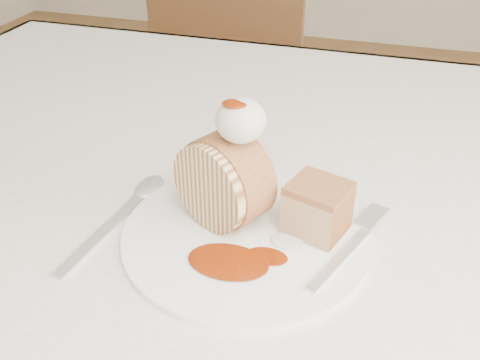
% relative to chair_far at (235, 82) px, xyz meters
% --- Properties ---
extents(table, '(1.40, 0.90, 0.75)m').
position_rel_chair_far_xyz_m(table, '(0.34, -0.83, 0.17)').
color(table, white).
rests_on(table, ground).
extents(chair_far, '(0.42, 0.42, 0.86)m').
position_rel_chair_far_xyz_m(chair_far, '(0.00, 0.00, 0.00)').
color(chair_far, brown).
rests_on(chair_far, ground).
extents(plate, '(0.32, 0.32, 0.01)m').
position_rel_chair_far_xyz_m(plate, '(0.32, -0.98, 0.26)').
color(plate, white).
rests_on(plate, table).
extents(roulade_slice, '(0.11, 0.09, 0.10)m').
position_rel_chair_far_xyz_m(roulade_slice, '(0.29, -0.96, 0.31)').
color(roulade_slice, beige).
rests_on(roulade_slice, plate).
extents(cake_chunk, '(0.07, 0.07, 0.05)m').
position_rel_chair_far_xyz_m(cake_chunk, '(0.39, -0.95, 0.29)').
color(cake_chunk, '#A4693E').
rests_on(cake_chunk, plate).
extents(whipped_cream, '(0.05, 0.05, 0.04)m').
position_rel_chair_far_xyz_m(whipped_cream, '(0.31, -0.96, 0.38)').
color(whipped_cream, silver).
rests_on(whipped_cream, roulade_slice).
extents(caramel_drizzle, '(0.02, 0.02, 0.01)m').
position_rel_chair_far_xyz_m(caramel_drizzle, '(0.30, -0.96, 0.41)').
color(caramel_drizzle, '#6F1F04').
rests_on(caramel_drizzle, whipped_cream).
extents(caramel_pool, '(0.09, 0.07, 0.00)m').
position_rel_chair_far_xyz_m(caramel_pool, '(0.32, -1.03, 0.27)').
color(caramel_pool, '#6F1F04').
rests_on(caramel_pool, plate).
extents(fork, '(0.07, 0.15, 0.00)m').
position_rel_chair_far_xyz_m(fork, '(0.42, -0.99, 0.27)').
color(fork, silver).
rests_on(fork, plate).
extents(spoon, '(0.05, 0.18, 0.00)m').
position_rel_chair_far_xyz_m(spoon, '(0.17, -1.02, 0.26)').
color(spoon, silver).
rests_on(spoon, table).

